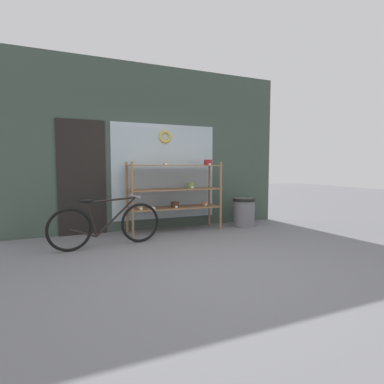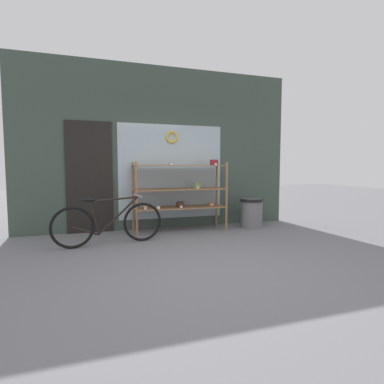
# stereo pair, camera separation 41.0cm
# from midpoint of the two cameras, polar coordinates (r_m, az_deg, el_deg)

# --- Properties ---
(ground_plane) EXTENTS (30.00, 30.00, 0.00)m
(ground_plane) POSITION_cam_midpoint_polar(r_m,az_deg,el_deg) (3.96, 5.16, -13.53)
(ground_plane) COLOR slate
(storefront_facade) EXTENTS (5.56, 0.13, 3.25)m
(storefront_facade) POSITION_cam_midpoint_polar(r_m,az_deg,el_deg) (6.12, -4.29, 7.93)
(storefront_facade) COLOR #3D4C42
(storefront_facade) RESTS_ON ground_plane
(display_case) EXTENTS (1.79, 0.55, 1.39)m
(display_case) POSITION_cam_midpoint_polar(r_m,az_deg,el_deg) (5.82, 0.11, 0.65)
(display_case) COLOR #8E6642
(display_case) RESTS_ON ground_plane
(bicycle) EXTENTS (1.74, 0.46, 0.78)m
(bicycle) POSITION_cam_midpoint_polar(r_m,az_deg,el_deg) (4.93, -13.30, -5.79)
(bicycle) COLOR black
(bicycle) RESTS_ON ground_plane
(trash_bin) EXTENTS (0.47, 0.47, 0.60)m
(trash_bin) POSITION_cam_midpoint_polar(r_m,az_deg,el_deg) (6.37, 13.08, -3.67)
(trash_bin) COLOR slate
(trash_bin) RESTS_ON ground_plane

